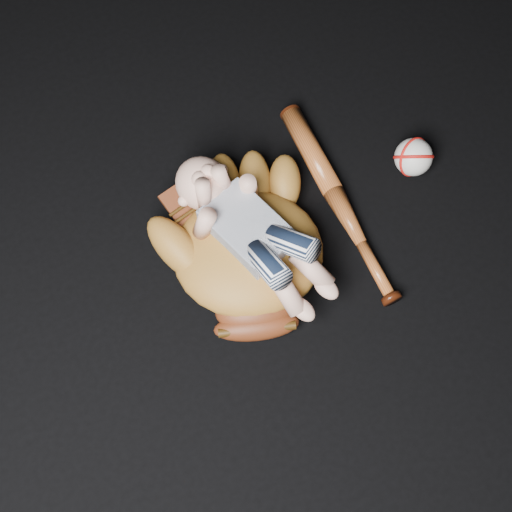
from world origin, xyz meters
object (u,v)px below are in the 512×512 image
at_px(baseball_glove, 248,249).
at_px(baseball, 414,157).
at_px(newborn_baby, 259,236).
at_px(baseball_bat, 339,202).

relative_size(baseball_glove, baseball, 5.20).
relative_size(newborn_baby, baseball_bat, 0.80).
bearing_deg(baseball_bat, baseball, 1.20).
bearing_deg(baseball_glove, baseball_bat, 27.05).
relative_size(baseball_glove, newborn_baby, 1.09).
distance_m(baseball_glove, newborn_baby, 0.07).
relative_size(newborn_baby, baseball, 4.77).
bearing_deg(baseball, newborn_baby, -176.29).
xyz_separation_m(newborn_baby, baseball_bat, (0.21, 0.02, -0.11)).
bearing_deg(baseball, baseball_glove, -177.75).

